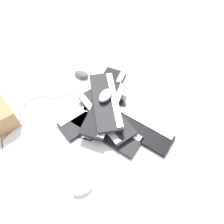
{
  "coord_description": "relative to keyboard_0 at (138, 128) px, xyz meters",
  "views": [
    {
      "loc": [
        0.03,
        -0.7,
        1.19
      ],
      "look_at": [
        -0.07,
        0.04,
        0.06
      ],
      "focal_mm": 35.0,
      "sensor_mm": 36.0,
      "label": 1
    }
  ],
  "objects": [
    {
      "name": "keyboard_4",
      "position": [
        -0.21,
        0.06,
        0.03
      ],
      "size": [
        0.41,
        0.42,
        0.03
      ],
      "color": "black",
      "rests_on": "keyboard_2"
    },
    {
      "name": "ground_plane",
      "position": [
        -0.1,
        0.02,
        -0.01
      ],
      "size": [
        3.2,
        3.2,
        0.0
      ],
      "primitive_type": "plane",
      "color": "white"
    },
    {
      "name": "cable_1",
      "position": [
        -0.28,
        -0.02,
        -0.01
      ],
      "size": [
        0.24,
        0.31,
        0.01
      ],
      "color": "black",
      "rests_on": "ground"
    },
    {
      "name": "mouse_2",
      "position": [
        -0.26,
        -0.4,
        0.01
      ],
      "size": [
        0.13,
        0.12,
        0.04
      ],
      "primitive_type": "ellipsoid",
      "rotation": [
        0.0,
        0.0,
        0.61
      ],
      "color": "silver",
      "rests_on": "ground"
    },
    {
      "name": "mouse_1",
      "position": [
        -0.23,
        -0.05,
        0.04
      ],
      "size": [
        0.09,
        0.12,
        0.04
      ],
      "primitive_type": "ellipsoid",
      "rotation": [
        0.0,
        0.0,
        4.96
      ],
      "color": "#B7B7BC",
      "rests_on": "keyboard_3"
    },
    {
      "name": "cable_0",
      "position": [
        -0.7,
        0.03,
        -0.01
      ],
      "size": [
        0.33,
        0.5,
        0.01
      ],
      "color": "#59595B",
      "rests_on": "ground"
    },
    {
      "name": "keyboard_6",
      "position": [
        -0.22,
        0.12,
        0.09
      ],
      "size": [
        0.27,
        0.46,
        0.03
      ],
      "color": "black",
      "rests_on": "keyboard_5"
    },
    {
      "name": "mouse_3",
      "position": [
        -0.44,
        0.39,
        0.01
      ],
      "size": [
        0.13,
        0.1,
        0.04
      ],
      "primitive_type": "ellipsoid",
      "rotation": [
        0.0,
        0.0,
        2.8
      ],
      "color": "#4C4C51",
      "rests_on": "ground"
    },
    {
      "name": "keyboard_3",
      "position": [
        -0.19,
        -0.04,
        0.0
      ],
      "size": [
        0.46,
        0.32,
        0.03
      ],
      "color": "black",
      "rests_on": "ground"
    },
    {
      "name": "keyboard_0",
      "position": [
        0.0,
        0.0,
        0.0
      ],
      "size": [
        0.46,
        0.33,
        0.03
      ],
      "color": "black",
      "rests_on": "ground"
    },
    {
      "name": "mouse_0",
      "position": [
        -0.22,
        0.13,
        0.13
      ],
      "size": [
        0.1,
        0.13,
        0.04
      ],
      "primitive_type": "ellipsoid",
      "rotation": [
        0.0,
        0.0,
        4.32
      ],
      "color": "#B7B7BC",
      "rests_on": "keyboard_6"
    },
    {
      "name": "keyboard_1",
      "position": [
        -0.24,
        0.25,
        0.0
      ],
      "size": [
        0.26,
        0.46,
        0.03
      ],
      "color": "black",
      "rests_on": "ground"
    },
    {
      "name": "keyboard_2",
      "position": [
        -0.3,
        0.07,
        0.0
      ],
      "size": [
        0.41,
        0.42,
        0.03
      ],
      "color": "black",
      "rests_on": "ground"
    },
    {
      "name": "keyboard_5",
      "position": [
        -0.22,
        0.09,
        0.06
      ],
      "size": [
        0.24,
        0.46,
        0.03
      ],
      "color": "black",
      "rests_on": "keyboard_4"
    }
  ]
}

